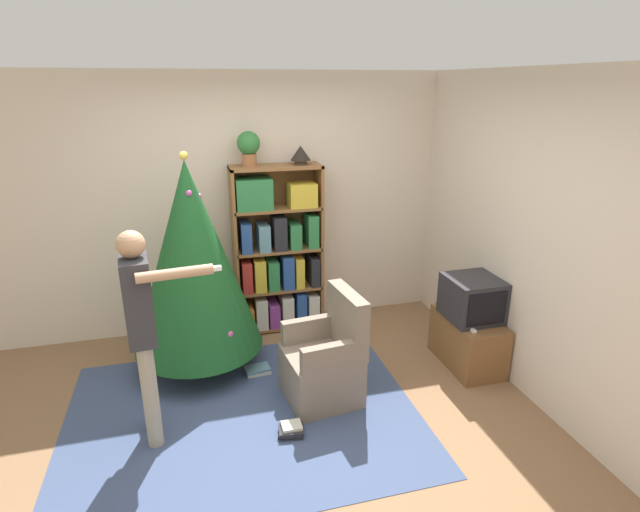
{
  "coord_description": "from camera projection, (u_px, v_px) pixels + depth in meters",
  "views": [
    {
      "loc": [
        -0.63,
        -3.14,
        2.48
      ],
      "look_at": [
        0.43,
        0.82,
        1.05
      ],
      "focal_mm": 28.0,
      "sensor_mm": 36.0,
      "label": 1
    }
  ],
  "objects": [
    {
      "name": "table_lamp",
      "position": [
        301.0,
        154.0,
        4.84
      ],
      "size": [
        0.2,
        0.2,
        0.18
      ],
      "color": "#473828",
      "rests_on": "bookshelf"
    },
    {
      "name": "bookshelf",
      "position": [
        278.0,
        254.0,
        5.1
      ],
      "size": [
        0.89,
        0.33,
        1.72
      ],
      "color": "brown",
      "rests_on": "ground_plane"
    },
    {
      "name": "area_rug",
      "position": [
        243.0,
        415.0,
        3.92
      ],
      "size": [
        2.7,
        2.12,
        0.01
      ],
      "color": "#3D4C70",
      "rests_on": "ground_plane"
    },
    {
      "name": "book_pile_near_tree",
      "position": [
        258.0,
        370.0,
        4.49
      ],
      "size": [
        0.23,
        0.17,
        0.06
      ],
      "color": "beige",
      "rests_on": "ground_plane"
    },
    {
      "name": "ground_plane",
      "position": [
        293.0,
        424.0,
        3.83
      ],
      "size": [
        14.0,
        14.0,
        0.0
      ],
      "primitive_type": "plane",
      "color": "#846042"
    },
    {
      "name": "game_remote",
      "position": [
        471.0,
        329.0,
        4.27
      ],
      "size": [
        0.04,
        0.12,
        0.02
      ],
      "color": "white",
      "rests_on": "tv_stand"
    },
    {
      "name": "standing_person",
      "position": [
        142.0,
        322.0,
        3.39
      ],
      "size": [
        0.66,
        0.47,
        1.59
      ],
      "rotation": [
        0.0,
        0.0,
        -1.46
      ],
      "color": "#9E937F",
      "rests_on": "ground_plane"
    },
    {
      "name": "wall_right",
      "position": [
        542.0,
        242.0,
        3.9
      ],
      "size": [
        0.1,
        8.0,
        2.6
      ],
      "color": "beige",
      "rests_on": "ground_plane"
    },
    {
      "name": "television",
      "position": [
        472.0,
        298.0,
        4.43
      ],
      "size": [
        0.45,
        0.47,
        0.38
      ],
      "color": "#28282D",
      "rests_on": "tv_stand"
    },
    {
      "name": "potted_plant",
      "position": [
        249.0,
        146.0,
        4.69
      ],
      "size": [
        0.22,
        0.22,
        0.33
      ],
      "color": "#935B38",
      "rests_on": "bookshelf"
    },
    {
      "name": "christmas_tree",
      "position": [
        193.0,
        259.0,
        4.27
      ],
      "size": [
        1.13,
        1.13,
        1.96
      ],
      "color": "#4C3323",
      "rests_on": "ground_plane"
    },
    {
      "name": "wall_back",
      "position": [
        253.0,
        204.0,
        5.12
      ],
      "size": [
        8.0,
        0.1,
        2.6
      ],
      "color": "beige",
      "rests_on": "ground_plane"
    },
    {
      "name": "book_pile_by_chair",
      "position": [
        291.0,
        430.0,
        3.7
      ],
      "size": [
        0.21,
        0.17,
        0.08
      ],
      "color": "#232328",
      "rests_on": "ground_plane"
    },
    {
      "name": "armchair",
      "position": [
        326.0,
        362.0,
        4.06
      ],
      "size": [
        0.63,
        0.62,
        0.92
      ],
      "rotation": [
        0.0,
        0.0,
        -1.46
      ],
      "color": "#7A6B5B",
      "rests_on": "ground_plane"
    },
    {
      "name": "tv_stand",
      "position": [
        468.0,
        341.0,
        4.58
      ],
      "size": [
        0.41,
        0.73,
        0.47
      ],
      "color": "brown",
      "rests_on": "ground_plane"
    }
  ]
}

